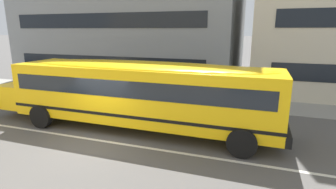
{
  "coord_description": "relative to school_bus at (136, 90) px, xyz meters",
  "views": [
    {
      "loc": [
        6.01,
        -8.66,
        4.45
      ],
      "look_at": [
        2.7,
        0.88,
        1.97
      ],
      "focal_mm": 28.29,
      "sensor_mm": 36.0,
      "label": 1
    }
  ],
  "objects": [
    {
      "name": "ground_plane",
      "position": [
        -0.86,
        -1.76,
        -1.84
      ],
      "size": [
        400.0,
        400.0,
        0.0
      ],
      "primitive_type": "plane",
      "color": "#54514F"
    },
    {
      "name": "sidewalk_far",
      "position": [
        -0.86,
        5.9,
        -1.84
      ],
      "size": [
        120.0,
        3.0,
        0.01
      ],
      "primitive_type": "cube",
      "color": "gray",
      "rests_on": "ground_plane"
    },
    {
      "name": "lane_centreline",
      "position": [
        -0.86,
        -1.76,
        -1.84
      ],
      "size": [
        110.0,
        0.16,
        0.01
      ],
      "primitive_type": "cube",
      "color": "silver",
      "rests_on": "ground_plane"
    },
    {
      "name": "school_bus",
      "position": [
        0.0,
        0.0,
        0.0
      ],
      "size": [
        13.89,
        3.29,
        3.1
      ],
      "rotation": [
        0.0,
        0.0,
        3.14
      ],
      "color": "yellow",
      "rests_on": "ground_plane"
    }
  ]
}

